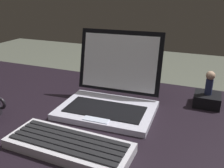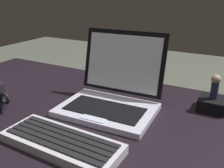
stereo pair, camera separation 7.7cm
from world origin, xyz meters
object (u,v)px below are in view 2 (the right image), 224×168
figurine (215,85)px  laptop_front (112,93)px  external_keyboard (61,142)px  figurine_stand (212,104)px

figurine → laptop_front: bearing=-154.6°
external_keyboard → figurine_stand: bearing=52.8°
external_keyboard → figurine: bearing=52.8°
external_keyboard → laptop_front: bearing=88.7°
laptop_front → figurine: size_ratio=3.82×
laptop_front → figurine_stand: laptop_front is taller
laptop_front → figurine_stand: bearing=25.4°
laptop_front → figurine_stand: size_ratio=3.60×
laptop_front → external_keyboard: 0.27m
laptop_front → figurine: 0.34m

